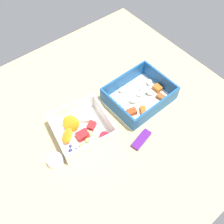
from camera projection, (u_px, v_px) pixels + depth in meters
table_surface at (108, 117)px, 77.73cm from camera, size 80.00×80.00×2.00cm
pasta_container at (139, 97)px, 78.63cm from camera, size 19.46×16.00×5.93cm
fruit_bowl at (82, 130)px, 71.43cm from camera, size 17.77×17.15×5.76cm
candy_bar at (141, 140)px, 71.33cm from camera, size 7.36×3.92×1.20cm
paper_cup_liner at (56, 161)px, 67.10cm from camera, size 4.36×4.36×2.16cm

